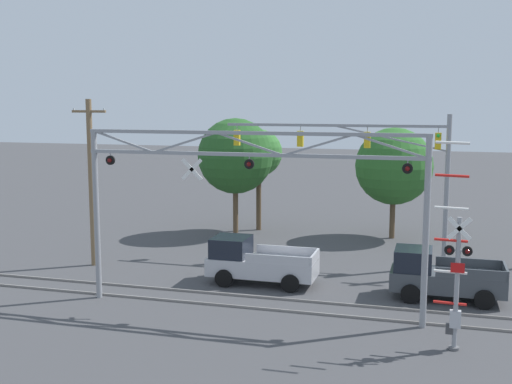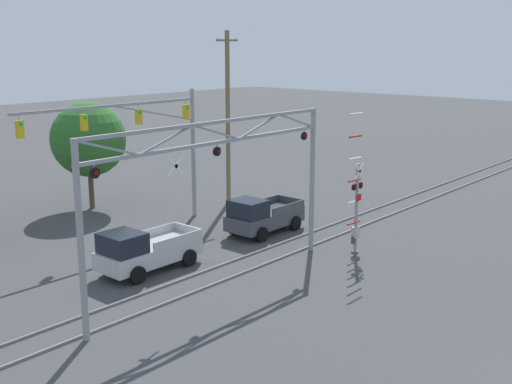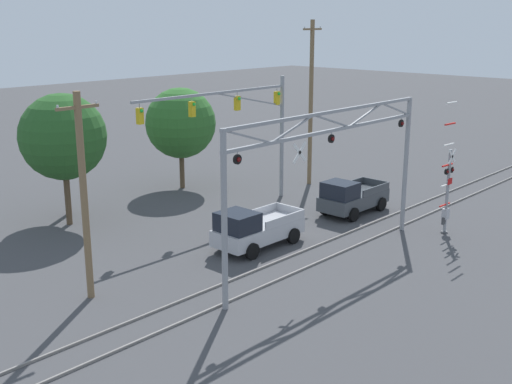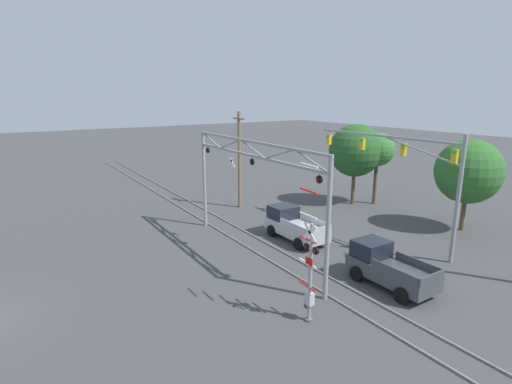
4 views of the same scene
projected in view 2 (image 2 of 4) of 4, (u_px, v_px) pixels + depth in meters
rail_track_near at (214, 284)px, 27.22m from camera, size 80.00×0.08×0.10m
rail_track_far at (191, 276)px, 28.14m from camera, size 80.00×0.08×0.10m
crossing_gantry at (217, 173)px, 25.94m from camera, size 13.37×0.28×7.04m
crossing_signal_mast at (356, 206)px, 30.88m from camera, size 1.29×0.35×6.91m
traffic_signal_span at (153, 133)px, 34.92m from camera, size 11.36×0.39×7.54m
pickup_truck_lead at (144, 251)px, 28.66m from camera, size 4.85×2.19×2.06m
pickup_truck_following at (262, 216)px, 34.46m from camera, size 4.58×2.19×2.06m
utility_pole_right at (228, 117)px, 40.16m from camera, size 1.80×0.28×10.83m
background_tree_far_left_verge at (88, 139)px, 39.07m from camera, size 4.57×4.57×6.63m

